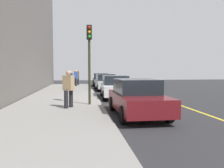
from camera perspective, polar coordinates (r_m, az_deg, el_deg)
ground_plane at (r=15.08m, az=0.11°, el=-3.68°), size 56.00×56.00×0.00m
sidewalk at (r=14.97m, az=-12.52°, el=-3.52°), size 28.00×4.60×0.15m
lane_stripe_centre at (r=15.84m, az=11.67°, el=-3.39°), size 28.00×0.14×0.01m
parked_car_black at (r=26.96m, az=-2.86°, el=1.10°), size 4.18×2.02×1.51m
parked_car_silver at (r=21.47m, az=-1.68°, el=0.49°), size 4.55×1.96×1.51m
parked_car_white at (r=15.39m, az=0.84°, el=-0.70°), size 4.34×2.03×1.51m
parked_car_maroon at (r=9.46m, az=6.26°, el=-3.35°), size 4.34×1.92×1.51m
pedestrian_tan_coat at (r=10.62m, az=-10.90°, el=-0.97°), size 0.51×0.55×1.72m
pedestrian_navy_coat at (r=21.45m, az=-10.50°, el=1.19°), size 0.53×0.49×1.67m
pedestrian_blue_coat at (r=25.17m, az=-9.07°, el=1.62°), size 0.57×0.48×1.74m
pedestrian_brown_coat at (r=26.82m, az=-8.87°, el=1.84°), size 0.58×0.54×1.83m
traffic_light_pole at (r=11.50m, az=-5.74°, el=8.35°), size 0.35×0.26×3.97m
rolling_suitcase at (r=21.89m, az=-10.13°, el=-0.43°), size 0.34×0.22×0.86m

